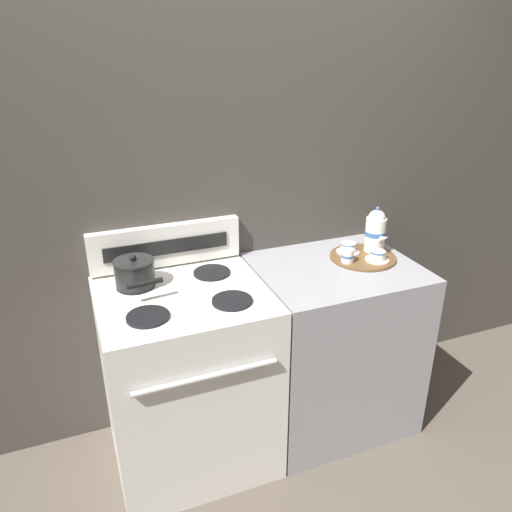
{
  "coord_description": "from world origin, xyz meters",
  "views": [
    {
      "loc": [
        -0.79,
        -1.87,
        1.9
      ],
      "look_at": [
        -0.01,
        0.09,
        0.97
      ],
      "focal_mm": 35.0,
      "sensor_mm": 36.0,
      "label": 1
    }
  ],
  "objects_px": {
    "saucepan": "(135,272)",
    "creamer_jug": "(348,256)",
    "stove": "(188,378)",
    "serving_tray": "(363,257)",
    "teacup_left": "(378,256)",
    "teacup_right": "(348,248)",
    "teapot": "(376,231)"
  },
  "relations": [
    {
      "from": "saucepan",
      "to": "creamer_jug",
      "type": "bearing_deg",
      "value": -8.3
    },
    {
      "from": "creamer_jug",
      "to": "stove",
      "type": "bearing_deg",
      "value": 179.85
    },
    {
      "from": "serving_tray",
      "to": "teacup_left",
      "type": "relative_size",
      "value": 2.79
    },
    {
      "from": "stove",
      "to": "teacup_right",
      "type": "distance_m",
      "value": 1.0
    },
    {
      "from": "teacup_left",
      "to": "teacup_right",
      "type": "relative_size",
      "value": 1.0
    },
    {
      "from": "stove",
      "to": "creamer_jug",
      "type": "distance_m",
      "value": 0.95
    },
    {
      "from": "serving_tray",
      "to": "teacup_right",
      "type": "relative_size",
      "value": 2.79
    },
    {
      "from": "stove",
      "to": "teacup_left",
      "type": "distance_m",
      "value": 1.07
    },
    {
      "from": "stove",
      "to": "teacup_left",
      "type": "height_order",
      "value": "teacup_left"
    },
    {
      "from": "teacup_right",
      "to": "creamer_jug",
      "type": "distance_m",
      "value": 0.12
    },
    {
      "from": "teapot",
      "to": "teacup_right",
      "type": "height_order",
      "value": "teapot"
    },
    {
      "from": "stove",
      "to": "serving_tray",
      "type": "bearing_deg",
      "value": 2.18
    },
    {
      "from": "serving_tray",
      "to": "teapot",
      "type": "relative_size",
      "value": 1.39
    },
    {
      "from": "teapot",
      "to": "teacup_left",
      "type": "distance_m",
      "value": 0.15
    },
    {
      "from": "saucepan",
      "to": "teacup_left",
      "type": "height_order",
      "value": "saucepan"
    },
    {
      "from": "teapot",
      "to": "teacup_right",
      "type": "relative_size",
      "value": 2.01
    },
    {
      "from": "teapot",
      "to": "creamer_jug",
      "type": "height_order",
      "value": "teapot"
    },
    {
      "from": "serving_tray",
      "to": "creamer_jug",
      "type": "bearing_deg",
      "value": -161.48
    },
    {
      "from": "teapot",
      "to": "serving_tray",
      "type": "bearing_deg",
      "value": -156.37
    },
    {
      "from": "saucepan",
      "to": "serving_tray",
      "type": "height_order",
      "value": "saucepan"
    },
    {
      "from": "teacup_right",
      "to": "teapot",
      "type": "bearing_deg",
      "value": -12.12
    },
    {
      "from": "teacup_left",
      "to": "teacup_right",
      "type": "distance_m",
      "value": 0.16
    },
    {
      "from": "saucepan",
      "to": "teacup_right",
      "type": "height_order",
      "value": "saucepan"
    },
    {
      "from": "stove",
      "to": "teacup_right",
      "type": "relative_size",
      "value": 7.76
    },
    {
      "from": "stove",
      "to": "serving_tray",
      "type": "relative_size",
      "value": 2.78
    },
    {
      "from": "teapot",
      "to": "teacup_right",
      "type": "bearing_deg",
      "value": 167.88
    },
    {
      "from": "teacup_right",
      "to": "creamer_jug",
      "type": "relative_size",
      "value": 1.72
    },
    {
      "from": "saucepan",
      "to": "teacup_right",
      "type": "distance_m",
      "value": 1.05
    },
    {
      "from": "teacup_left",
      "to": "creamer_jug",
      "type": "distance_m",
      "value": 0.15
    },
    {
      "from": "teacup_right",
      "to": "creamer_jug",
      "type": "height_order",
      "value": "creamer_jug"
    },
    {
      "from": "teacup_left",
      "to": "creamer_jug",
      "type": "relative_size",
      "value": 1.72
    },
    {
      "from": "teapot",
      "to": "stove",
      "type": "bearing_deg",
      "value": -175.82
    }
  ]
}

